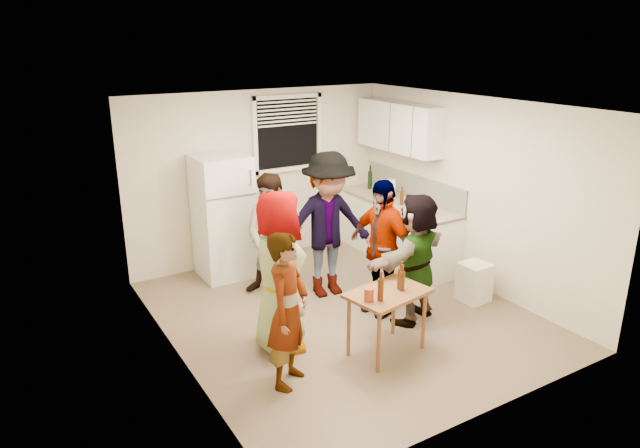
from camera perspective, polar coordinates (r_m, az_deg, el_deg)
room at (r=7.00m, az=2.34°, el=-8.97°), size 4.00×4.50×2.50m
window at (r=8.47m, az=-3.24°, el=9.04°), size 1.12×0.10×1.06m
refrigerator at (r=7.92m, az=-9.67°, el=0.71°), size 0.70×0.70×1.70m
counter_lower at (r=8.62m, az=7.63°, el=-0.67°), size 0.60×2.20×0.86m
countertop at (r=8.49m, az=7.75°, el=2.21°), size 0.64×2.22×0.04m
backsplash at (r=8.61m, az=9.30°, el=3.75°), size 0.03×2.20×0.36m
upper_cabinets at (r=8.50m, az=7.91°, el=9.61°), size 0.34×1.60×0.70m
kettle at (r=8.61m, az=6.65°, el=2.62°), size 0.29×0.26×0.20m
paper_towel at (r=8.57m, az=7.09°, el=2.54°), size 0.13×0.13×0.29m
wine_bottle at (r=9.10m, az=5.00°, el=3.53°), size 0.07×0.07×0.28m
beer_bottle_counter at (r=8.26m, az=8.14°, el=1.89°), size 0.05×0.05×0.20m
blue_cup at (r=7.84m, az=10.91°, el=0.84°), size 0.08×0.08×0.11m
picture_frame at (r=9.05m, az=6.52°, el=3.94°), size 0.02×0.20×0.17m
trash_bin at (r=7.49m, az=15.16°, el=-5.62°), size 0.35×0.35×0.50m
serving_table at (r=6.28m, az=6.57°, el=-12.55°), size 0.92×0.69×0.70m
beer_bottle_table at (r=6.00m, az=8.17°, el=-6.58°), size 0.06×0.06×0.21m
red_cup at (r=5.74m, az=4.90°, el=-7.63°), size 0.10×0.10×0.13m
guest_grey at (r=6.34m, az=-3.93°, el=-12.14°), size 1.88×1.18×0.56m
guest_stripe at (r=5.78m, az=-3.09°, el=-15.44°), size 1.42×1.54×0.37m
guest_back_left at (r=7.56m, az=-4.50°, el=-6.89°), size 1.60×1.74×0.61m
guest_back_right at (r=7.53m, az=0.77°, el=-6.91°), size 1.39×1.98×0.70m
guest_black at (r=7.12m, az=5.93°, el=-8.57°), size 1.80×1.25×0.40m
guest_orange at (r=6.98m, az=9.22°, el=-9.31°), size 1.87×1.94×0.46m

